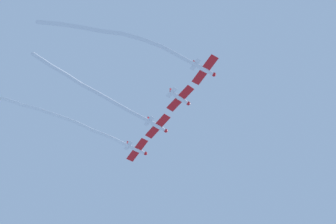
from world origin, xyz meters
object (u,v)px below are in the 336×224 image
airplane_right_wing (157,126)px  airplane_slot (137,150)px  airplane_lead (205,70)px  airplane_left_wing (180,98)px

airplane_right_wing → airplane_slot: bearing=88.0°
airplane_lead → airplane_left_wing: (-3.86, 5.80, 0.30)m
airplane_slot → airplane_left_wing: bearing=-87.2°
airplane_right_wing → airplane_slot: size_ratio=0.97×
airplane_lead → airplane_slot: bearing=93.4°
airplane_lead → airplane_right_wing: 13.92m
airplane_lead → airplane_slot: (-11.55, 17.38, 0.30)m
airplane_left_wing → airplane_right_wing: 6.96m
airplane_lead → airplane_slot: size_ratio=1.00×
airplane_lead → airplane_right_wing: (-7.71, 11.60, 0.00)m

